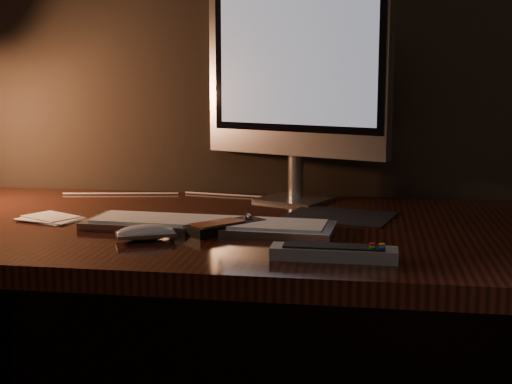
# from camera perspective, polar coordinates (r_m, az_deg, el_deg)

# --- Properties ---
(desk) EXTENTS (1.60, 0.75, 0.75)m
(desk) POSITION_cam_1_polar(r_m,az_deg,el_deg) (1.54, -0.96, -6.71)
(desk) COLOR #36140C
(desk) RESTS_ON ground
(monitor) EXTENTS (0.45, 0.23, 0.50)m
(monitor) POSITION_cam_1_polar(r_m,az_deg,el_deg) (1.68, 3.16, 9.26)
(monitor) COLOR silver
(monitor) RESTS_ON desk
(keyboard) EXTENTS (0.50, 0.16, 0.02)m
(keyboard) POSITION_cam_1_polar(r_m,az_deg,el_deg) (1.40, -3.83, -2.60)
(keyboard) COLOR silver
(keyboard) RESTS_ON desk
(mousepad) EXTENTS (0.25, 0.22, 0.00)m
(mousepad) POSITION_cam_1_polar(r_m,az_deg,el_deg) (1.53, 6.67, -1.93)
(mousepad) COLOR black
(mousepad) RESTS_ON desk
(mouse) EXTENTS (0.12, 0.09, 0.02)m
(mouse) POSITION_cam_1_polar(r_m,az_deg,el_deg) (1.32, -8.83, -3.39)
(mouse) COLOR white
(mouse) RESTS_ON desk
(media_remote) EXTENTS (0.15, 0.16, 0.03)m
(media_remote) POSITION_cam_1_polar(r_m,az_deg,el_deg) (1.37, -2.45, -2.78)
(media_remote) COLOR black
(media_remote) RESTS_ON desk
(tv_remote) EXTENTS (0.21, 0.05, 0.03)m
(tv_remote) POSITION_cam_1_polar(r_m,az_deg,el_deg) (1.17, 6.24, -4.84)
(tv_remote) COLOR gray
(tv_remote) RESTS_ON desk
(papers) EXTENTS (0.15, 0.13, 0.01)m
(papers) POSITION_cam_1_polar(r_m,az_deg,el_deg) (1.55, -16.16, -2.02)
(papers) COLOR white
(papers) RESTS_ON desk
(cable) EXTENTS (0.56, 0.03, 0.00)m
(cable) POSITION_cam_1_polar(r_m,az_deg,el_deg) (1.79, -6.38, -0.26)
(cable) COLOR white
(cable) RESTS_ON desk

